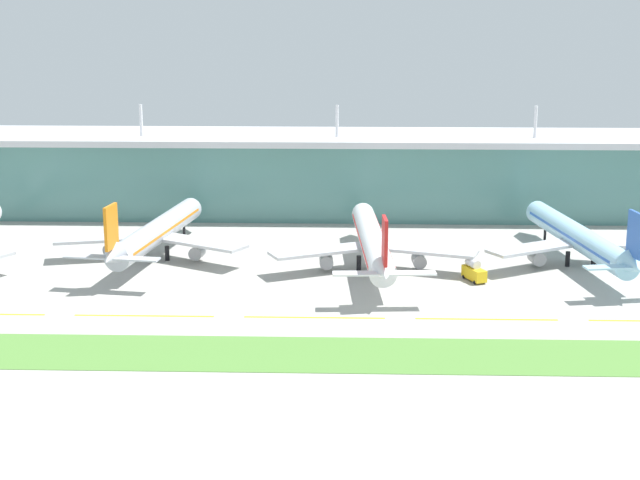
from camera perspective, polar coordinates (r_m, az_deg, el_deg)
The scene contains 10 objects.
ground_plane at distance 190.98m, azimuth 0.55°, elevation -4.76°, with size 600.00×600.00×0.00m, color #A8A59E.
terminal_building at distance 284.82m, azimuth 1.01°, elevation 3.94°, with size 288.00×34.00×32.50m.
airliner_near_middle at distance 238.33m, azimuth -9.63°, elevation 0.43°, with size 48.31×64.48×18.90m.
airliner_center at distance 226.04m, azimuth 3.09°, elevation -0.13°, with size 48.71×69.32×18.90m.
airliner_far_middle at distance 237.73m, azimuth 15.01°, elevation 0.11°, with size 48.20×66.90×18.90m.
taxiway_stripe_mid_west at distance 196.94m, azimuth -10.30°, elevation -4.41°, with size 28.00×0.70×0.04m, color yellow.
taxiway_stripe_centre at distance 192.75m, azimuth -0.33°, elevation -4.58°, with size 28.00×0.70×0.04m, color yellow.
taxiway_stripe_mid_east at distance 194.51m, azimuth 9.76°, elevation -4.62°, with size 28.00×0.70×0.04m, color yellow.
grass_verge at distance 173.14m, azimuth 0.41°, elevation -6.75°, with size 300.00×18.00×0.10m, color #518438.
fuel_truck at distance 219.83m, azimuth 9.03°, elevation -1.81°, with size 5.14×7.65×4.95m.
Camera 1 is at (3.99, -180.96, 60.92)m, focal length 54.44 mm.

